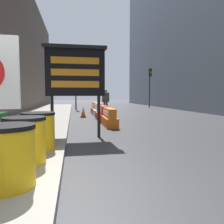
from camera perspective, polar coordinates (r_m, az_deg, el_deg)
ground_plane at (r=3.16m, az=-13.94°, el=-22.01°), size 120.00×120.00×0.00m
barrel_drum_foreground at (r=3.37m, az=-25.76°, el=-10.32°), size 0.77×0.77×0.87m
barrel_drum_middle at (r=4.39m, az=-21.79°, el=-6.84°), size 0.77×0.77×0.87m
barrel_drum_back at (r=5.41m, az=-18.65°, el=-4.65°), size 0.77×0.77×0.87m
message_board at (r=7.19m, az=-9.53°, el=10.22°), size 1.99×0.36×2.95m
jersey_barrier_orange_near at (r=9.86m, az=-0.70°, el=-1.63°), size 0.52×1.84×0.81m
jersey_barrier_red_striped at (r=12.06m, az=-2.43°, el=-0.49°), size 0.63×2.19×0.82m
jersey_barrier_white at (r=14.21m, az=-3.60°, el=0.35°), size 0.56×1.81×0.88m
jersey_barrier_orange_far at (r=16.42m, az=-4.48°, el=0.86°), size 0.51×1.96×0.85m
traffic_cone_near at (r=13.85m, az=-7.52°, el=-0.02°), size 0.38×0.38×0.68m
traffic_light_near_curb at (r=20.69m, az=-9.47°, el=7.57°), size 0.28×0.45×3.50m
traffic_light_far_side at (r=24.44m, az=9.87°, el=8.33°), size 0.28×0.45×4.27m
pedestrian_worker at (r=16.27m, az=-1.67°, el=3.31°), size 0.56×0.51×1.82m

